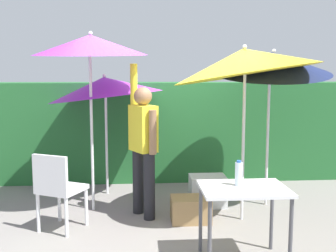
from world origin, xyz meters
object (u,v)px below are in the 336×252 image
at_px(person_vendor, 143,142).
at_px(crate_cardboard, 191,209).
at_px(cooler_box, 208,191).
at_px(chair_plastic, 58,187).
at_px(folding_table, 244,196).
at_px(bottle_water, 239,174).
at_px(umbrella_rainbow, 90,45).
at_px(umbrella_yellow, 272,63).
at_px(umbrella_orange, 245,62).
at_px(umbrella_navy, 105,87).

distance_m(person_vendor, crate_cardboard, 0.99).
xyz_separation_m(person_vendor, cooler_box, (0.86, 0.35, -0.73)).
xyz_separation_m(chair_plastic, cooler_box, (1.82, 0.77, -0.31)).
xyz_separation_m(folding_table, bottle_water, (-0.04, 0.06, 0.20)).
height_order(crate_cardboard, bottle_water, bottle_water).
bearing_deg(person_vendor, umbrella_rainbow, 156.64).
bearing_deg(umbrella_rainbow, cooler_box, 2.58).
height_order(umbrella_rainbow, umbrella_yellow, umbrella_rainbow).
xyz_separation_m(umbrella_orange, umbrella_navy, (-1.70, 1.22, -0.33)).
xyz_separation_m(umbrella_yellow, cooler_box, (-0.81, 0.02, -1.69)).
bearing_deg(umbrella_navy, crate_cardboard, -48.28).
distance_m(umbrella_rainbow, folding_table, 2.67).
bearing_deg(bottle_water, umbrella_yellow, 63.29).
distance_m(chair_plastic, cooler_box, 2.00).
height_order(umbrella_orange, umbrella_yellow, umbrella_orange).
bearing_deg(umbrella_navy, bottle_water, -58.36).
bearing_deg(crate_cardboard, umbrella_orange, -0.45).
bearing_deg(chair_plastic, umbrella_navy, 72.93).
distance_m(umbrella_rainbow, umbrella_yellow, 2.33).
height_order(umbrella_orange, cooler_box, umbrella_orange).
xyz_separation_m(umbrella_orange, umbrella_yellow, (0.50, 0.55, -0.00)).
bearing_deg(cooler_box, crate_cardboard, -117.95).
bearing_deg(crate_cardboard, folding_table, -72.61).
distance_m(umbrella_yellow, chair_plastic, 3.07).
xyz_separation_m(umbrella_yellow, umbrella_navy, (-2.20, 0.67, -0.33)).
xyz_separation_m(umbrella_rainbow, person_vendor, (0.64, -0.28, -1.17)).
distance_m(umbrella_navy, folding_table, 2.88).
xyz_separation_m(person_vendor, folding_table, (0.91, -1.34, -0.30)).
distance_m(chair_plastic, folding_table, 2.08).
bearing_deg(umbrella_orange, folding_table, -103.67).
height_order(chair_plastic, folding_table, chair_plastic).
bearing_deg(umbrella_rainbow, umbrella_yellow, 1.12).
relative_size(umbrella_orange, umbrella_navy, 1.21).
distance_m(umbrella_orange, umbrella_yellow, 0.75).
relative_size(umbrella_yellow, folding_table, 2.73).
bearing_deg(person_vendor, chair_plastic, -156.24).
relative_size(chair_plastic, cooler_box, 1.88).
xyz_separation_m(chair_plastic, folding_table, (1.87, -0.91, 0.13)).
height_order(umbrella_yellow, bottle_water, umbrella_yellow).
distance_m(chair_plastic, bottle_water, 2.05).
distance_m(folding_table, bottle_water, 0.21).
bearing_deg(chair_plastic, person_vendor, 23.76).
relative_size(crate_cardboard, folding_table, 0.58).
bearing_deg(umbrella_navy, cooler_box, -24.93).
bearing_deg(umbrella_orange, cooler_box, 118.56).
height_order(cooler_box, crate_cardboard, cooler_box).
bearing_deg(person_vendor, umbrella_yellow, 10.90).
xyz_separation_m(umbrella_rainbow, folding_table, (1.55, -1.61, -1.47)).
height_order(person_vendor, chair_plastic, person_vendor).
bearing_deg(umbrella_navy, folding_table, -58.39).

